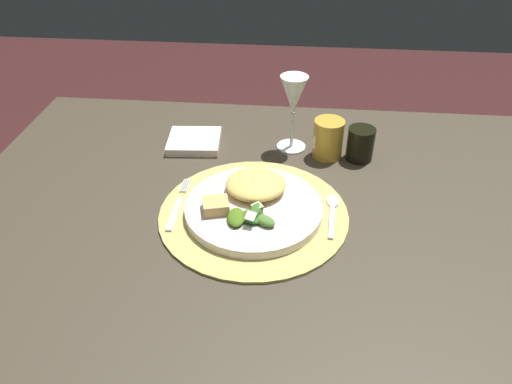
{
  "coord_description": "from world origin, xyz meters",
  "views": [
    {
      "loc": [
        0.03,
        -0.77,
        1.33
      ],
      "look_at": [
        -0.05,
        0.03,
        0.74
      ],
      "focal_mm": 34.02,
      "sensor_mm": 36.0,
      "label": 1
    }
  ],
  "objects_px": {
    "dinner_plate": "(254,209)",
    "dark_tumbler": "(360,144)",
    "fork": "(178,206)",
    "napkin": "(194,141)",
    "spoon": "(332,208)",
    "dining_table": "(277,253)",
    "amber_tumbler": "(328,139)",
    "wine_glass": "(293,98)"
  },
  "relations": [
    {
      "from": "dining_table",
      "to": "dark_tumbler",
      "type": "distance_m",
      "value": 0.32
    },
    {
      "from": "dining_table",
      "to": "napkin",
      "type": "relative_size",
      "value": 10.85
    },
    {
      "from": "wine_glass",
      "to": "napkin",
      "type": "bearing_deg",
      "value": -177.36
    },
    {
      "from": "dining_table",
      "to": "dinner_plate",
      "type": "distance_m",
      "value": 0.15
    },
    {
      "from": "dining_table",
      "to": "spoon",
      "type": "xyz_separation_m",
      "value": [
        0.11,
        0.0,
        0.13
      ]
    },
    {
      "from": "dining_table",
      "to": "napkin",
      "type": "height_order",
      "value": "napkin"
    },
    {
      "from": "fork",
      "to": "napkin",
      "type": "xyz_separation_m",
      "value": [
        -0.02,
        0.26,
        0.0
      ]
    },
    {
      "from": "dinner_plate",
      "to": "spoon",
      "type": "relative_size",
      "value": 1.95
    },
    {
      "from": "dinner_plate",
      "to": "dark_tumbler",
      "type": "xyz_separation_m",
      "value": [
        0.22,
        0.23,
        0.02
      ]
    },
    {
      "from": "napkin",
      "to": "amber_tumbler",
      "type": "height_order",
      "value": "amber_tumbler"
    },
    {
      "from": "fork",
      "to": "dinner_plate",
      "type": "bearing_deg",
      "value": -0.95
    },
    {
      "from": "spoon",
      "to": "napkin",
      "type": "relative_size",
      "value": 1.13
    },
    {
      "from": "fork",
      "to": "dining_table",
      "type": "bearing_deg",
      "value": 5.76
    },
    {
      "from": "napkin",
      "to": "dark_tumbler",
      "type": "bearing_deg",
      "value": -3.49
    },
    {
      "from": "amber_tumbler",
      "to": "dinner_plate",
      "type": "bearing_deg",
      "value": -122.08
    },
    {
      "from": "dining_table",
      "to": "fork",
      "type": "relative_size",
      "value": 7.92
    },
    {
      "from": "amber_tumbler",
      "to": "dark_tumbler",
      "type": "relative_size",
      "value": 1.18
    },
    {
      "from": "napkin",
      "to": "dark_tumbler",
      "type": "xyz_separation_m",
      "value": [
        0.39,
        -0.02,
        0.03
      ]
    },
    {
      "from": "spoon",
      "to": "dark_tumbler",
      "type": "xyz_separation_m",
      "value": [
        0.07,
        0.21,
        0.03
      ]
    },
    {
      "from": "dining_table",
      "to": "fork",
      "type": "xyz_separation_m",
      "value": [
        -0.2,
        -0.02,
        0.13
      ]
    },
    {
      "from": "fork",
      "to": "wine_glass",
      "type": "height_order",
      "value": "wine_glass"
    },
    {
      "from": "fork",
      "to": "wine_glass",
      "type": "bearing_deg",
      "value": 50.53
    },
    {
      "from": "fork",
      "to": "napkin",
      "type": "bearing_deg",
      "value": 93.71
    },
    {
      "from": "dinner_plate",
      "to": "fork",
      "type": "relative_size",
      "value": 1.6
    },
    {
      "from": "dining_table",
      "to": "wine_glass",
      "type": "bearing_deg",
      "value": 86.39
    },
    {
      "from": "wine_glass",
      "to": "dark_tumbler",
      "type": "height_order",
      "value": "wine_glass"
    },
    {
      "from": "dinner_plate",
      "to": "napkin",
      "type": "relative_size",
      "value": 2.19
    },
    {
      "from": "dinner_plate",
      "to": "dark_tumbler",
      "type": "height_order",
      "value": "dark_tumbler"
    },
    {
      "from": "wine_glass",
      "to": "amber_tumbler",
      "type": "relative_size",
      "value": 1.99
    },
    {
      "from": "dinner_plate",
      "to": "wine_glass",
      "type": "bearing_deg",
      "value": 76.43
    },
    {
      "from": "dark_tumbler",
      "to": "amber_tumbler",
      "type": "bearing_deg",
      "value": 176.05
    },
    {
      "from": "dinner_plate",
      "to": "dark_tumbler",
      "type": "bearing_deg",
      "value": 46.23
    },
    {
      "from": "napkin",
      "to": "dinner_plate",
      "type": "bearing_deg",
      "value": -56.47
    },
    {
      "from": "wine_glass",
      "to": "amber_tumbler",
      "type": "xyz_separation_m",
      "value": [
        0.08,
        -0.03,
        -0.08
      ]
    },
    {
      "from": "dinner_plate",
      "to": "amber_tumbler",
      "type": "xyz_separation_m",
      "value": [
        0.15,
        0.24,
        0.03
      ]
    },
    {
      "from": "dinner_plate",
      "to": "wine_glass",
      "type": "height_order",
      "value": "wine_glass"
    },
    {
      "from": "fork",
      "to": "wine_glass",
      "type": "xyz_separation_m",
      "value": [
        0.22,
        0.27,
        0.12
      ]
    },
    {
      "from": "amber_tumbler",
      "to": "napkin",
      "type": "bearing_deg",
      "value": 176.61
    },
    {
      "from": "amber_tumbler",
      "to": "spoon",
      "type": "bearing_deg",
      "value": -88.29
    },
    {
      "from": "dinner_plate",
      "to": "dining_table",
      "type": "bearing_deg",
      "value": 25.06
    },
    {
      "from": "napkin",
      "to": "amber_tumbler",
      "type": "bearing_deg",
      "value": -3.39
    },
    {
      "from": "amber_tumbler",
      "to": "dining_table",
      "type": "bearing_deg",
      "value": -114.94
    }
  ]
}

